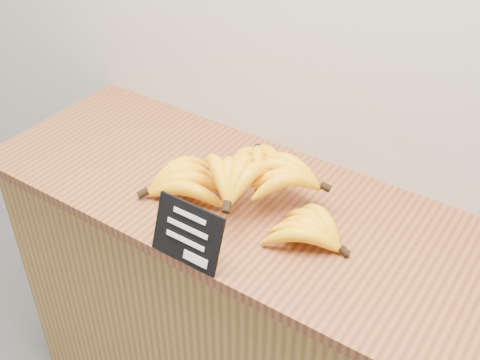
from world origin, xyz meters
The scene contains 4 objects.
counter centered at (-0.10, 2.75, 0.45)m, with size 1.35×0.50×0.90m, color #AC7E37.
counter_top centered at (-0.10, 2.75, 0.92)m, with size 1.44×0.54×0.03m, color brown.
chalkboard_sign centered at (-0.11, 2.50, 1.00)m, with size 0.17×0.01×0.14m, color black.
banana_pile centered at (-0.11, 2.74, 0.99)m, with size 0.56×0.38×0.13m.
Camera 1 is at (0.53, 1.77, 1.85)m, focal length 45.00 mm.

